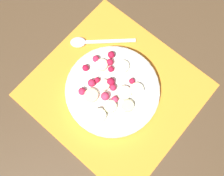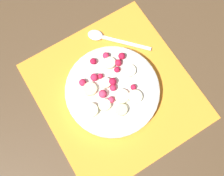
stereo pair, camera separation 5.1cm
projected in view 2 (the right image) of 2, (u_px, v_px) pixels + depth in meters
ground_plane at (115, 91)px, 0.65m from camera, size 3.00×3.00×0.00m
placemat at (115, 91)px, 0.64m from camera, size 0.40×0.38×0.01m
fruit_bowl at (112, 90)px, 0.62m from camera, size 0.23×0.23×0.05m
spoon at (105, 38)px, 0.68m from camera, size 0.14×0.14×0.01m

